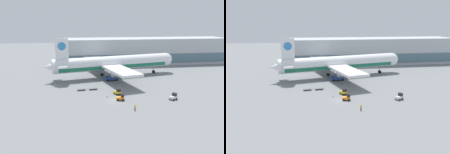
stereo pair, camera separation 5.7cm
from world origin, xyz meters
The scene contains 11 objects.
ground_plane centered at (0.00, 0.00, 0.00)m, with size 400.00×400.00×0.00m, color slate.
terminal_building centered at (27.74, 63.44, 6.99)m, with size 90.00×18.20×14.00m.
airplane_main centered at (4.22, 31.94, 5.84)m, with size 57.23×48.57×17.00m.
scissor_lift_loader centered at (2.75, 25.75, 2.14)m, with size 5.74×4.36×5.66m.
baggage_tug_foreground centered at (1.96, -0.08, 0.88)m, with size 2.57×1.83×2.00m.
baggage_tug_mid centered at (18.14, -1.78, 0.88)m, with size 2.81×2.61×2.00m.
baggage_tug_far centered at (2.06, 5.94, 0.88)m, with size 2.46×2.81×2.00m.
baggage_dolly_lead centered at (-9.53, 12.74, 0.39)m, with size 3.77×1.86×0.48m.
baggage_dolly_second centered at (-5.46, 13.01, 0.39)m, with size 3.77×1.86×0.48m.
ground_crew_near centered at (4.15, -9.19, 1.01)m, with size 0.55×0.31×1.73m.
traffic_cone_near centered at (-1.70, 3.58, 0.29)m, with size 0.40×0.40×0.59m.
Camera 2 is at (-11.73, -71.31, 24.05)m, focal length 40.00 mm.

